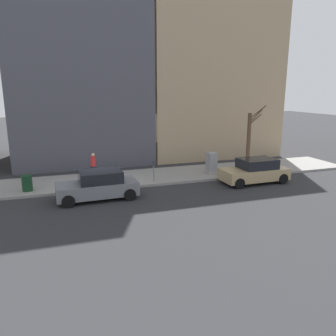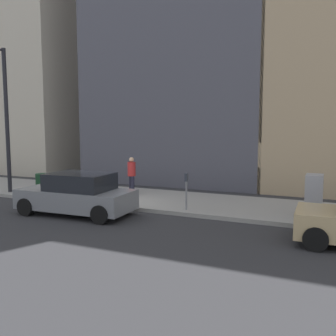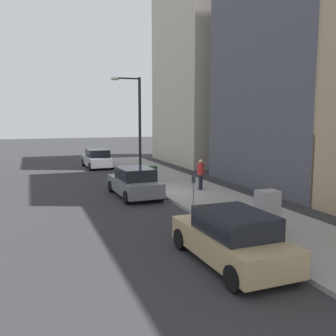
# 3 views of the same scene
# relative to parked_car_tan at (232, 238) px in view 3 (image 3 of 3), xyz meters

# --- Properties ---
(ground_plane) EXTENTS (120.00, 120.00, 0.00)m
(ground_plane) POSITION_rel_parked_car_tan_xyz_m (1.13, 9.44, -0.74)
(ground_plane) COLOR #2B2B2D
(sidewalk) EXTENTS (4.00, 36.00, 0.15)m
(sidewalk) POSITION_rel_parked_car_tan_xyz_m (3.13, 9.44, -0.66)
(sidewalk) COLOR gray
(sidewalk) RESTS_ON ground
(parked_car_tan) EXTENTS (2.01, 4.24, 1.52)m
(parked_car_tan) POSITION_rel_parked_car_tan_xyz_m (0.00, 0.00, 0.00)
(parked_car_tan) COLOR tan
(parked_car_tan) RESTS_ON ground
(parked_car_grey) EXTENTS (2.06, 4.27, 1.52)m
(parked_car_grey) POSITION_rel_parked_car_tan_xyz_m (-0.15, 9.67, 0.00)
(parked_car_grey) COLOR slate
(parked_car_grey) RESTS_ON ground
(parked_car_silver) EXTENTS (2.05, 4.26, 1.52)m
(parked_car_silver) POSITION_rel_parked_car_tan_xyz_m (-0.02, 21.70, 0.00)
(parked_car_silver) COLOR #B7B7BC
(parked_car_silver) RESTS_ON ground
(parking_meter) EXTENTS (0.14, 0.10, 1.35)m
(parking_meter) POSITION_rel_parked_car_tan_xyz_m (1.58, 6.12, 0.24)
(parking_meter) COLOR slate
(parking_meter) RESTS_ON sidewalk
(utility_box) EXTENTS (0.83, 0.61, 1.43)m
(utility_box) POSITION_rel_parked_car_tan_xyz_m (2.43, 1.82, 0.11)
(utility_box) COLOR #A8A399
(utility_box) RESTS_ON sidewalk
(streetlamp) EXTENTS (1.97, 0.32, 6.50)m
(streetlamp) POSITION_rel_parked_car_tan_xyz_m (1.41, 14.95, 3.28)
(streetlamp) COLOR black
(streetlamp) RESTS_ON sidewalk
(trash_bin) EXTENTS (0.56, 0.56, 0.90)m
(trash_bin) POSITION_rel_parked_car_tan_xyz_m (2.03, 13.34, -0.14)
(trash_bin) COLOR #14381E
(trash_bin) RESTS_ON sidewalk
(pedestrian_near_meter) EXTENTS (0.36, 0.36, 1.66)m
(pedestrian_near_meter) POSITION_rel_parked_car_tan_xyz_m (3.54, 9.52, 0.35)
(pedestrian_near_meter) COLOR #1E1E2D
(pedestrian_near_meter) RESTS_ON sidewalk
(office_tower_right) EXTENTS (10.31, 10.31, 26.00)m
(office_tower_right) POSITION_rel_parked_car_tan_xyz_m (11.79, 22.44, 12.26)
(office_tower_right) COLOR #BCB29E
(office_tower_right) RESTS_ON ground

